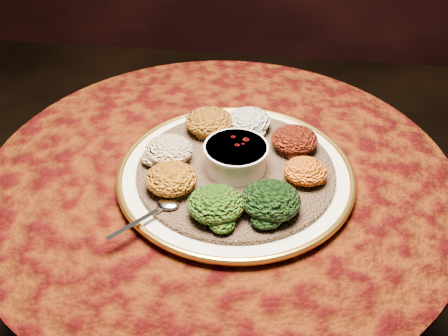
# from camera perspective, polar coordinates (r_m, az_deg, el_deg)

# --- Properties ---
(table) EXTENTS (0.96, 0.96, 0.73)m
(table) POSITION_cam_1_polar(r_m,az_deg,el_deg) (1.14, -0.44, -7.18)
(table) COLOR black
(table) RESTS_ON ground
(platter) EXTENTS (0.51, 0.51, 0.02)m
(platter) POSITION_cam_1_polar(r_m,az_deg,el_deg) (0.99, 1.34, -0.66)
(platter) COLOR white
(platter) RESTS_ON table
(injera) EXTENTS (0.46, 0.46, 0.01)m
(injera) POSITION_cam_1_polar(r_m,az_deg,el_deg) (0.98, 1.35, -0.18)
(injera) COLOR brown
(injera) RESTS_ON platter
(stew_bowl) EXTENTS (0.12, 0.12, 0.05)m
(stew_bowl) POSITION_cam_1_polar(r_m,az_deg,el_deg) (0.96, 1.38, 1.44)
(stew_bowl) COLOR white
(stew_bowl) RESTS_ON injera
(spoon) EXTENTS (0.11, 0.11, 0.01)m
(spoon) POSITION_cam_1_polar(r_m,az_deg,el_deg) (0.89, -6.96, -4.44)
(spoon) COLOR silver
(spoon) RESTS_ON injera
(portion_ayib) EXTENTS (0.09, 0.09, 0.05)m
(portion_ayib) POSITION_cam_1_polar(r_m,az_deg,el_deg) (1.07, 2.91, 5.42)
(portion_ayib) COLOR beige
(portion_ayib) RESTS_ON injera
(portion_kitfo) EXTENTS (0.10, 0.09, 0.05)m
(portion_kitfo) POSITION_cam_1_polar(r_m,az_deg,el_deg) (1.02, 8.05, 3.23)
(portion_kitfo) COLOR black
(portion_kitfo) RESTS_ON injera
(portion_tikil) EXTENTS (0.08, 0.08, 0.04)m
(portion_tikil) POSITION_cam_1_polar(r_m,az_deg,el_deg) (0.95, 9.28, -0.35)
(portion_tikil) COLOR #B76E0F
(portion_tikil) RESTS_ON injera
(portion_gomen) EXTENTS (0.11, 0.10, 0.05)m
(portion_gomen) POSITION_cam_1_polar(r_m,az_deg,el_deg) (0.87, 5.37, -3.69)
(portion_gomen) COLOR black
(portion_gomen) RESTS_ON injera
(portion_mixveg) EXTENTS (0.10, 0.10, 0.05)m
(portion_mixveg) POSITION_cam_1_polar(r_m,az_deg,el_deg) (0.87, -0.94, -4.14)
(portion_mixveg) COLOR #AB3E0B
(portion_mixveg) RESTS_ON injera
(portion_kik) EXTENTS (0.10, 0.09, 0.05)m
(portion_kik) POSITION_cam_1_polar(r_m,az_deg,el_deg) (0.92, -6.05, -1.23)
(portion_kik) COLOR #B86410
(portion_kik) RESTS_ON injera
(portion_timatim) EXTENTS (0.10, 0.09, 0.05)m
(portion_timatim) POSITION_cam_1_polar(r_m,az_deg,el_deg) (0.99, -6.32, 2.07)
(portion_timatim) COLOR maroon
(portion_timatim) RESTS_ON injera
(portion_shiro) EXTENTS (0.10, 0.10, 0.05)m
(portion_shiro) POSITION_cam_1_polar(r_m,az_deg,el_deg) (1.06, -1.67, 5.29)
(portion_shiro) COLOR #8C4910
(portion_shiro) RESTS_ON injera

